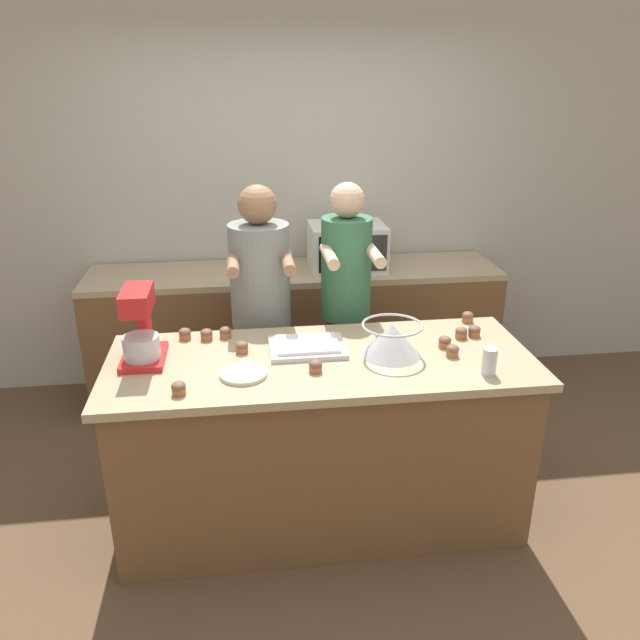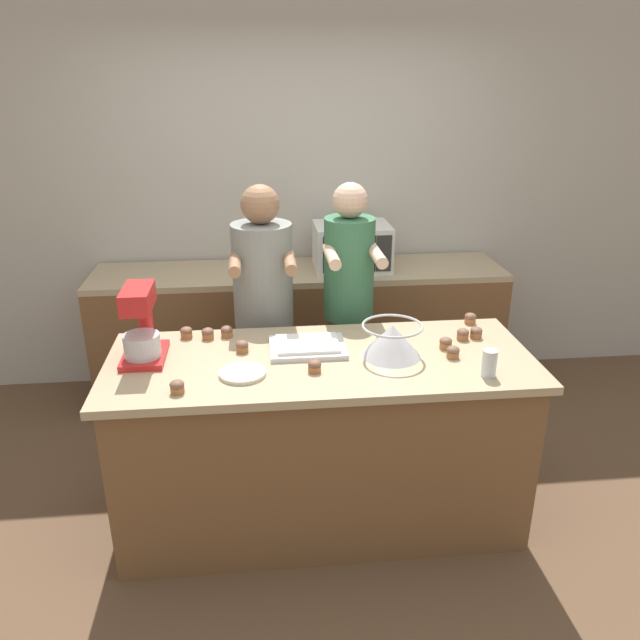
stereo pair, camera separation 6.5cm
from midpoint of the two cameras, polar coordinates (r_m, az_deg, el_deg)
The scene contains 23 objects.
ground_plane at distance 3.49m, azimuth -0.47°, elevation -17.25°, with size 16.00×16.00×0.00m, color brown.
back_wall at distance 4.51m, azimuth -3.23°, elevation 10.99°, with size 10.00×0.06×2.70m.
island_counter at distance 3.22m, azimuth -0.50°, elevation -10.86°, with size 2.05×0.82×0.92m.
back_counter at distance 4.43m, azimuth -2.65°, elevation -1.15°, with size 2.80×0.60×0.93m.
person_left at distance 3.62m, azimuth -5.87°, elevation -0.01°, with size 0.35×0.51×1.64m.
person_right at distance 3.65m, azimuth 1.84°, elevation 0.60°, with size 0.31×0.48×1.64m.
stand_mixer at distance 3.03m, azimuth -16.67°, elevation -0.84°, with size 0.20×0.30×0.36m.
mixing_bowl at distance 3.00m, azimuth 5.96°, elevation -1.73°, with size 0.29×0.29×0.16m.
baking_tray at distance 3.07m, azimuth -1.78°, elevation -2.43°, with size 0.37×0.29×0.04m.
microwave_oven at distance 4.27m, azimuth 2.05°, elevation 6.75°, with size 0.51×0.39×0.30m.
drinking_glass at distance 2.91m, azimuth 14.61°, elevation -3.69°, with size 0.07×0.07×0.13m.
small_plate at distance 2.85m, azimuth -7.67°, elevation -4.91°, with size 0.22×0.22×0.02m.
cupcake_0 at distance 3.49m, azimuth 12.83°, elevation 0.28°, with size 0.06×0.06×0.06m.
cupcake_1 at distance 3.06m, azimuth -7.76°, elevation -2.47°, with size 0.06×0.06×0.06m.
cupcake_2 at distance 3.27m, azimuth -12.82°, elevation -1.23°, with size 0.06×0.06×0.06m.
cupcake_3 at distance 3.25m, azimuth -9.21°, elevation -1.12°, with size 0.06×0.06×0.06m.
cupcake_4 at distance 3.31m, azimuth 13.39°, elevation -0.99°, with size 0.06×0.06×0.06m.
cupcake_5 at distance 2.73m, azimuth -13.48°, elevation -6.09°, with size 0.06×0.06×0.06m.
cupcake_6 at distance 3.06m, azimuth 11.43°, elevation -2.76°, with size 0.06×0.06×0.06m.
cupcake_7 at distance 3.15m, azimuth 10.76°, elevation -1.97°, with size 0.06×0.06×0.06m.
cupcake_8 at distance 2.85m, azimuth -1.07°, elevation -4.23°, with size 0.06×0.06×0.06m.
cupcake_9 at distance 3.24m, azimuth -10.91°, elevation -1.31°, with size 0.06×0.06×0.06m.
cupcake_10 at distance 3.27m, azimuth 12.24°, elevation -1.15°, with size 0.06×0.06×0.06m.
Camera 1 is at (-0.35, -2.68, 2.20)m, focal length 35.00 mm.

